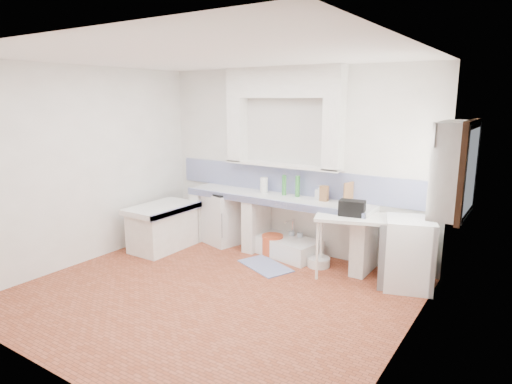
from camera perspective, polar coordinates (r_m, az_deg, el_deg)
The scene contains 36 objects.
floor at distance 5.58m, azimuth -5.79°, elevation -12.95°, with size 4.50×4.50×0.00m, color #9A492F.
ceiling at distance 5.08m, azimuth -6.49°, elevation 17.04°, with size 4.50×4.50×0.00m, color white.
wall_back at distance 6.79m, azimuth 4.64°, elevation 3.95°, with size 4.50×4.50×0.00m, color white.
wall_front at distance 3.86m, azimuth -25.30°, elevation -3.43°, with size 4.50×4.50×0.00m, color white.
wall_left at distance 6.79m, azimuth -21.02°, elevation 3.18°, with size 4.50×4.50×0.00m, color white.
wall_right at distance 4.13m, azimuth 18.82°, elevation -1.93°, with size 4.50×4.50×0.00m, color white.
alcove_mass at distance 6.67m, azimuth 3.51°, elevation 13.95°, with size 1.90×0.25×0.45m, color white.
window_frame at distance 5.22m, azimuth 24.20°, elevation 2.70°, with size 0.35×0.86×1.06m, color #3B2112.
lace_valance at distance 5.20m, azimuth 22.98°, elevation 7.00°, with size 0.01×0.84×0.24m, color white.
counter_slab at distance 6.68m, azimuth 2.58°, elevation -0.87°, with size 3.00×0.60×0.08m, color white.
counter_lip at distance 6.45m, azimuth 1.30°, elevation -1.33°, with size 3.00×0.04×0.10m, color navy.
counter_pier_left at distance 7.58m, azimuth -6.60°, elevation -2.88°, with size 0.20×0.55×0.82m, color white.
counter_pier_mid at distance 6.97m, azimuth 0.06°, elevation -4.12°, with size 0.20×0.55×0.82m, color white.
counter_pier_right at distance 6.23m, azimuth 13.74°, elevation -6.46°, with size 0.20×0.55×0.82m, color white.
peninsula_top at distance 7.08m, azimuth -12.04°, elevation -2.05°, with size 0.70×1.10×0.08m, color white.
peninsula_base at distance 7.17m, azimuth -11.92°, elevation -4.76°, with size 0.60×1.00×0.62m, color white.
peninsula_lip at distance 6.85m, azimuth -10.09°, elevation -2.43°, with size 0.04×1.10×0.10m, color navy.
backsplash at distance 6.83m, azimuth 4.54°, elevation 1.44°, with size 4.27×0.03×0.40m, color navy.
stove at distance 7.32m, azimuth -4.16°, elevation -3.30°, with size 0.59×0.57×0.84m, color white.
sink at distance 6.80m, azimuth 3.91°, elevation -7.13°, with size 1.02×0.55×0.25m, color white.
side_table at distance 6.06m, azimuth 12.44°, elevation -6.84°, with size 1.00×0.56×0.04m, color white.
fridge at distance 5.90m, azimuth 19.09°, elevation -7.50°, with size 0.58×0.58×0.89m, color white.
bucket_red at distance 6.80m, azimuth 2.14°, elevation -6.82°, with size 0.33×0.33×0.31m, color #D35027.
bucket_orange at distance 6.67m, azimuth 4.85°, elevation -7.42°, with size 0.29×0.29×0.26m, color red.
bucket_blue at distance 6.65m, azimuth 5.92°, elevation -7.53°, with size 0.28×0.28×0.26m, color #2539C3.
basin_white at distance 6.44m, azimuth 8.06°, elevation -8.91°, with size 0.32×0.32×0.13m, color white.
water_bottle_a at distance 6.90m, azimuth 4.59°, elevation -6.45°, with size 0.09×0.09×0.33m, color silver.
water_bottle_b at distance 6.83m, azimuth 5.68°, elevation -6.62°, with size 0.09×0.09×0.34m, color silver.
black_bag at distance 5.91m, azimuth 12.28°, elevation -2.05°, with size 0.33×0.19×0.21m, color black.
green_bottle_a at distance 6.72m, azimuth 3.64°, elevation 0.88°, with size 0.07×0.07×0.31m, color #348037.
green_bottle_b at distance 6.63m, azimuth 5.38°, elevation 0.75°, with size 0.07×0.07×0.32m, color #348037.
knife_block at distance 6.41m, azimuth 8.77°, elevation -0.18°, with size 0.11×0.09×0.22m, color #93603A.
cutting_board at distance 6.31m, azimuth 11.83°, elevation -0.12°, with size 0.02×0.22×0.30m, color #93603A.
paper_towel at distance 6.89m, azimuth 1.03°, elevation 0.90°, with size 0.12×0.12×0.24m, color white.
soap_bottle at distance 6.48m, azimuth 8.19°, elevation -0.03°, with size 0.10×0.10×0.22m, color white.
rug at distance 6.39m, azimuth 1.21°, elevation -9.49°, with size 0.79×0.45×0.01m, color navy.
Camera 1 is at (3.22, -3.90, 2.35)m, focal length 31.03 mm.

